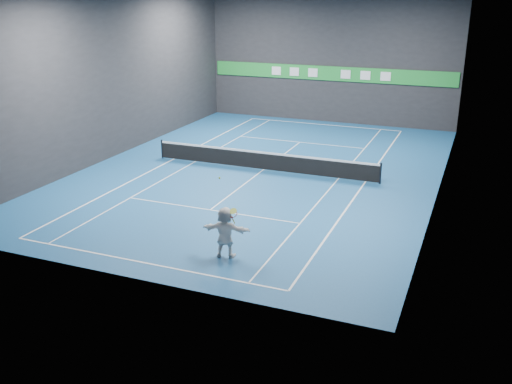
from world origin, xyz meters
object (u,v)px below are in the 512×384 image
at_px(tennis_ball, 220,178).
at_px(tennis_racket, 233,215).
at_px(tennis_net, 263,160).
at_px(player, 225,232).

xyz_separation_m(tennis_ball, tennis_racket, (0.50, 0.01, -1.30)).
relative_size(tennis_ball, tennis_net, 0.01).
xyz_separation_m(tennis_net, tennis_racket, (2.87, -10.29, 1.09)).
xyz_separation_m(player, tennis_racket, (0.30, 0.05, 0.69)).
distance_m(player, tennis_racket, 0.75).
bearing_deg(player, tennis_net, -84.92).
bearing_deg(tennis_ball, tennis_net, 102.98).
height_order(player, tennis_ball, tennis_ball).
height_order(tennis_ball, tennis_net, tennis_ball).
bearing_deg(player, tennis_ball, -20.52).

